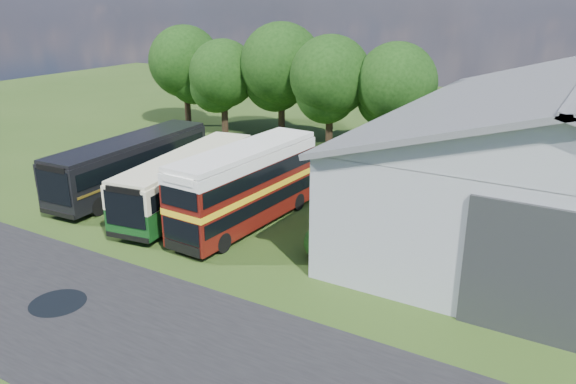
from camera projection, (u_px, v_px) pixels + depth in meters
The scene contains 14 objects.
ground at pixel (140, 281), 23.94m from camera, with size 120.00×120.00×0.00m, color #253E13.
asphalt_road at pixel (141, 337), 20.06m from camera, with size 60.00×8.00×0.02m, color black.
puddle at pixel (58, 303), 22.23m from camera, with size 2.20×2.20×0.01m, color black.
tree_left_a at pixel (185, 62), 50.53m from camera, with size 6.46×6.46×9.12m.
tree_left_b at pixel (223, 74), 47.52m from camera, with size 5.78×5.78×8.16m.
tree_mid at pixel (281, 64), 45.86m from camera, with size 6.80×6.80×9.60m.
tree_right_a at pixel (330, 76), 42.81m from camera, with size 6.26×6.26×8.83m.
tree_right_b at pixel (396, 83), 41.13m from camera, with size 5.98×5.98×8.45m.
shrub_front at pixel (322, 257), 26.11m from camera, with size 1.70×1.70×1.70m, color #194714.
shrub_mid at pixel (340, 242), 27.74m from camera, with size 1.60×1.60×1.60m, color #194714.
shrub_back at pixel (357, 228), 29.36m from camera, with size 1.80×1.80×1.80m, color #194714.
bus_green_single at pixel (188, 180), 31.71m from camera, with size 4.30×11.65×3.14m.
bus_maroon_double at pixel (246, 187), 29.16m from camera, with size 2.94×9.96×4.24m.
bus_dark_single at pixel (132, 163), 34.57m from camera, with size 3.43×12.03×3.28m.
Camera 1 is at (16.30, -15.12, 11.54)m, focal length 35.00 mm.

